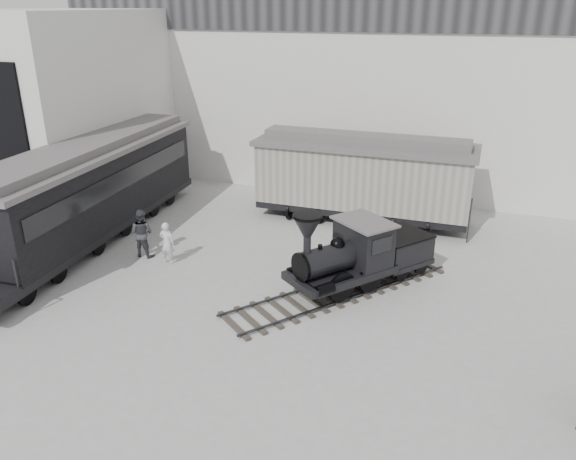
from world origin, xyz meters
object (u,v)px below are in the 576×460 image
at_px(visitor_a, 167,243).
at_px(boxcar, 363,176).
at_px(visitor_b, 142,233).
at_px(passenger_coach, 91,190).
at_px(locomotive, 356,258).

bearing_deg(visitor_a, boxcar, -128.39).
bearing_deg(visitor_b, boxcar, -135.36).
bearing_deg(boxcar, passenger_coach, -150.24).
bearing_deg(boxcar, visitor_a, -130.12).
bearing_deg(visitor_b, locomotive, -177.55).
height_order(locomotive, passenger_coach, passenger_coach).
distance_m(boxcar, visitor_a, 9.30).
distance_m(visitor_a, visitor_b, 1.30).
xyz_separation_m(locomotive, visitor_a, (-7.19, -0.37, -0.30)).
height_order(passenger_coach, visitor_b, passenger_coach).
relative_size(locomotive, visitor_a, 4.78).
xyz_separation_m(passenger_coach, visitor_b, (2.95, -0.98, -1.14)).
relative_size(passenger_coach, visitor_b, 7.48).
relative_size(locomotive, visitor_b, 4.15).
height_order(boxcar, visitor_b, boxcar).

